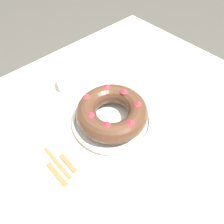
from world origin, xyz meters
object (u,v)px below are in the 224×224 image
(bundt_cake, at_px, (112,112))
(cake_knife, at_px, (62,155))
(side_bowl, at_px, (72,82))
(fork, at_px, (50,154))
(serving_knife, at_px, (49,164))
(serving_dish, at_px, (112,120))

(bundt_cake, bearing_deg, cake_knife, 176.88)
(side_bowl, bearing_deg, fork, -139.26)
(bundt_cake, relative_size, fork, 1.26)
(serving_knife, bearing_deg, side_bowl, 47.12)
(serving_knife, distance_m, cake_knife, 0.05)
(serving_dish, height_order, side_bowl, side_bowl)
(bundt_cake, xyz_separation_m, cake_knife, (-0.22, 0.01, -0.06))
(serving_dish, xyz_separation_m, side_bowl, (0.01, 0.26, 0.01))
(side_bowl, bearing_deg, cake_knife, -132.37)
(bundt_cake, xyz_separation_m, fork, (-0.25, 0.04, -0.06))
(bundt_cake, height_order, cake_knife, bundt_cake)
(serving_knife, distance_m, side_bowl, 0.37)
(cake_knife, height_order, side_bowl, side_bowl)
(serving_dish, distance_m, serving_knife, 0.27)
(serving_dish, relative_size, bundt_cake, 1.15)
(cake_knife, distance_m, side_bowl, 0.34)
(serving_dish, relative_size, serving_knife, 1.32)
(cake_knife, xyz_separation_m, side_bowl, (0.23, 0.25, 0.02))
(fork, height_order, side_bowl, side_bowl)
(fork, height_order, cake_knife, cake_knife)
(serving_dish, height_order, fork, serving_dish)
(cake_knife, bearing_deg, fork, 129.39)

